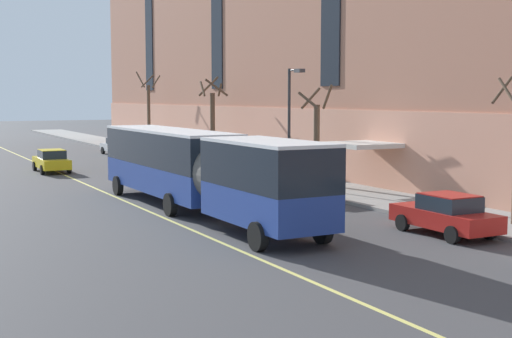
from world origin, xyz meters
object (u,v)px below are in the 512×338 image
parked_car_white_3 (118,146)px  taxi_cab (52,161)px  city_bus (197,167)px  street_lamp (291,114)px  street_tree_far_uptown (212,119)px  street_tree_far_downtown (149,112)px  parked_car_red_2 (446,214)px  parked_car_green_0 (237,171)px  parked_car_green_1 (153,153)px  street_tree_mid_block (316,136)px  parked_car_champagne_4 (302,184)px  parked_car_red_6 (195,162)px

parked_car_white_3 → taxi_cab: bearing=-124.0°
city_bus → street_lamp: size_ratio=2.86×
street_tree_far_uptown → street_tree_far_downtown: (0.02, 14.55, 0.28)m
parked_car_white_3 → parked_car_red_2: bearing=-89.9°
parked_car_green_0 → street_tree_far_uptown: 11.96m
parked_car_green_0 → parked_car_white_3: (-0.08, 23.97, 0.00)m
parked_car_green_1 → taxi_cab: size_ratio=0.98×
parked_car_green_0 → street_tree_mid_block: size_ratio=0.79×
city_bus → street_tree_far_uptown: street_tree_far_uptown is taller
street_lamp → parked_car_green_0: bearing=116.9°
parked_car_white_3 → street_tree_far_downtown: bearing=26.0°
street_tree_mid_block → parked_car_white_3: bearing=97.3°
city_bus → parked_car_champagne_4: size_ratio=4.37×
parked_car_green_1 → taxi_cab: bearing=-160.6°
taxi_cab → street_tree_far_downtown: (11.82, 14.00, 2.95)m
parked_car_green_0 → parked_car_white_3: same height
parked_car_red_2 → parked_car_champagne_4: (0.05, 10.42, -0.00)m
street_tree_far_uptown → street_tree_far_downtown: 14.55m
street_tree_mid_block → street_lamp: (-1.70, -0.07, 1.28)m
taxi_cab → city_bus: bearing=-84.3°
taxi_cab → street_tree_far_uptown: street_tree_far_uptown is taller
parked_car_red_2 → street_lamp: 14.90m
street_tree_mid_block → street_tree_far_uptown: 14.51m
parked_car_green_0 → street_tree_mid_block: bearing=-44.3°
city_bus → parked_car_champagne_4: (6.33, 1.64, -1.30)m
parked_car_champagne_4 → street_tree_far_uptown: bearing=79.6°
parked_car_red_2 → street_tree_mid_block: 15.02m
taxi_cab → street_tree_far_downtown: 18.56m
taxi_cab → street_lamp: street_lamp is taller
taxi_cab → street_tree_mid_block: (11.82, -15.05, 2.12)m
street_lamp → street_tree_far_downtown: bearing=86.6°
parked_car_red_2 → parked_car_white_3: size_ratio=0.97×
city_bus → parked_car_green_1: (6.24, 23.64, -1.30)m
parked_car_red_2 → street_tree_far_uptown: size_ratio=0.68×
parked_car_green_1 → street_tree_far_uptown: street_tree_far_uptown is taller
city_bus → parked_car_champagne_4: city_bus is taller
parked_car_green_1 → street_lamp: street_lamp is taller
city_bus → street_tree_mid_block: bearing=30.2°
parked_car_red_2 → parked_car_champagne_4: size_ratio=1.03×
parked_car_champagne_4 → street_tree_mid_block: street_tree_mid_block is taller
parked_car_white_3 → street_lamp: size_ratio=0.69×
street_lamp → parked_car_white_3: bearing=93.8°
parked_car_green_0 → parked_car_green_1: bearing=90.3°
parked_car_white_3 → street_tree_far_uptown: (3.50, -12.83, 2.67)m
parked_car_red_2 → street_tree_far_downtown: size_ratio=0.60×
parked_car_white_3 → street_tree_far_uptown: size_ratio=0.69×
street_tree_far_uptown → street_tree_far_downtown: size_ratio=0.89×
parked_car_white_3 → street_tree_far_uptown: 13.57m
parked_car_green_0 → parked_car_red_6: size_ratio=0.94×
parked_car_green_0 → parked_car_champagne_4: bearing=-89.9°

